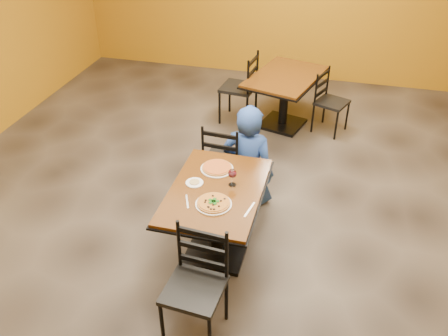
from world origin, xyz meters
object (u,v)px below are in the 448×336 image
(chair_second_left, at_px, (238,88))
(diner, at_px, (248,155))
(chair_main_near, at_px, (194,290))
(plate_far, at_px, (217,169))
(pizza_main, at_px, (214,203))
(plate_main, at_px, (214,204))
(table_second, at_px, (285,89))
(table_main, at_px, (216,206))
(wine_glass, at_px, (232,177))
(side_plate, at_px, (195,183))
(chair_main_far, at_px, (225,158))
(pizza_far, at_px, (217,167))
(chair_second_right, at_px, (332,103))

(chair_second_left, distance_m, diner, 1.87)
(chair_main_near, bearing_deg, plate_far, 101.55)
(pizza_main, bearing_deg, plate_main, 0.00)
(table_second, height_order, plate_main, plate_main)
(table_main, height_order, plate_main, plate_main)
(chair_second_left, xyz_separation_m, wine_glass, (0.55, -2.61, 0.34))
(plate_far, xyz_separation_m, side_plate, (-0.14, -0.27, 0.00))
(wine_glass, bearing_deg, plate_main, -104.96)
(table_main, xyz_separation_m, diner, (0.10, 0.91, 0.02))
(table_main, relative_size, chair_main_near, 1.30)
(plate_main, bearing_deg, chair_main_far, 99.76)
(side_plate, bearing_deg, pizza_far, 63.23)
(wine_glass, bearing_deg, chair_main_far, 108.42)
(chair_main_near, bearing_deg, wine_glass, 91.95)
(chair_main_far, relative_size, chair_second_right, 1.07)
(chair_second_left, distance_m, plate_far, 2.44)
(chair_second_left, xyz_separation_m, plate_far, (0.35, -2.40, 0.26))
(chair_second_left, bearing_deg, side_plate, 11.02)
(pizza_far, height_order, wine_glass, wine_glass)
(table_second, bearing_deg, wine_glass, -92.12)
(chair_main_far, bearing_deg, table_second, -98.74)
(chair_second_left, relative_size, side_plate, 6.20)
(diner, relative_size, wine_glass, 6.36)
(side_plate, bearing_deg, chair_main_near, -73.20)
(table_second, relative_size, chair_second_left, 1.41)
(chair_main_near, bearing_deg, chair_second_left, 102.32)
(table_second, distance_m, pizza_far, 2.43)
(table_second, bearing_deg, side_plate, -99.18)
(chair_main_near, distance_m, plate_far, 1.27)
(chair_main_far, xyz_separation_m, plate_far, (0.09, -0.66, 0.30))
(plate_main, bearing_deg, chair_second_right, 74.19)
(pizza_main, distance_m, wine_glass, 0.34)
(diner, bearing_deg, chair_second_left, -67.78)
(pizza_main, bearing_deg, plate_far, 102.24)
(chair_main_far, bearing_deg, plate_far, 101.46)
(chair_main_far, relative_size, plate_far, 2.93)
(chair_second_right, distance_m, diner, 1.96)
(chair_main_far, xyz_separation_m, pizza_main, (0.20, -1.18, 0.32))
(chair_second_left, relative_size, pizza_main, 3.49)
(table_second, relative_size, chair_second_right, 1.64)
(table_main, height_order, pizza_main, pizza_main)
(plate_main, relative_size, pizza_main, 1.09)
(chair_main_far, bearing_deg, diner, 172.69)
(table_second, relative_size, diner, 1.22)
(diner, bearing_deg, chair_main_near, 95.30)
(pizza_main, distance_m, pizza_far, 0.54)
(table_main, xyz_separation_m, pizza_far, (-0.08, 0.31, 0.21))
(side_plate, bearing_deg, table_main, -10.37)
(chair_main_near, bearing_deg, pizza_far, 101.55)
(wine_glass, bearing_deg, chair_main_near, -92.43)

